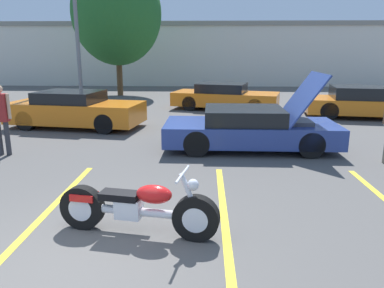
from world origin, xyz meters
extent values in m
plane|color=#514F4C|center=(0.00, 0.00, 0.00)|extent=(80.00, 80.00, 0.00)
cube|color=yellow|center=(-0.82, 1.54, 0.00)|extent=(0.12, 4.84, 0.01)
cube|color=yellow|center=(2.02, 1.54, 0.00)|extent=(0.12, 4.84, 0.01)
cube|color=beige|center=(0.00, 24.69, 2.20)|extent=(32.00, 4.00, 4.40)
cube|color=gray|center=(0.00, 24.69, 4.25)|extent=(32.00, 4.20, 0.30)
cylinder|color=slate|center=(-4.19, 13.81, 4.48)|extent=(0.18, 0.18, 8.97)
cylinder|color=brown|center=(-3.12, 17.34, 1.18)|extent=(0.32, 0.32, 2.35)
ellipsoid|color=#236028|center=(-3.12, 17.34, 4.44)|extent=(4.83, 4.83, 5.55)
cylinder|color=black|center=(1.60, 0.85, 0.32)|extent=(0.66, 0.27, 0.64)
cylinder|color=black|center=(-0.06, 1.15, 0.32)|extent=(0.66, 0.27, 0.64)
cylinder|color=silver|center=(1.60, 0.85, 0.32)|extent=(0.38, 0.23, 0.35)
cylinder|color=silver|center=(-0.06, 1.15, 0.32)|extent=(0.38, 0.23, 0.35)
cylinder|color=silver|center=(0.77, 1.00, 0.34)|extent=(1.43, 0.37, 0.12)
cube|color=silver|center=(0.65, 1.02, 0.38)|extent=(0.40, 0.30, 0.28)
ellipsoid|color=red|center=(1.02, 0.96, 0.62)|extent=(0.55, 0.36, 0.26)
cube|color=black|center=(0.52, 1.04, 0.56)|extent=(0.59, 0.35, 0.10)
cube|color=red|center=(-0.02, 1.14, 0.50)|extent=(0.39, 0.28, 0.10)
cylinder|color=silver|center=(1.51, 0.87, 0.65)|extent=(0.31, 0.12, 0.63)
cylinder|color=silver|center=(1.42, 0.88, 0.94)|extent=(0.16, 0.70, 0.04)
sphere|color=silver|center=(1.56, 0.86, 0.80)|extent=(0.16, 0.16, 0.16)
cylinder|color=silver|center=(0.42, 1.18, 0.28)|extent=(1.09, 0.28, 0.09)
cube|color=navy|center=(2.89, 5.79, 0.44)|extent=(4.46, 1.94, 0.52)
cube|color=black|center=(2.71, 5.79, 0.88)|extent=(2.02, 1.72, 0.38)
cylinder|color=black|center=(4.25, 4.94, 0.32)|extent=(0.65, 0.23, 0.64)
cylinder|color=black|center=(4.27, 6.60, 0.32)|extent=(0.65, 0.23, 0.64)
cylinder|color=black|center=(1.50, 4.98, 0.32)|extent=(0.65, 0.23, 0.64)
cylinder|color=black|center=(1.53, 6.64, 0.32)|extent=(0.65, 0.23, 0.64)
cube|color=navy|center=(4.15, 5.77, 1.33)|extent=(0.95, 1.74, 1.29)
cube|color=#4C4C51|center=(4.11, 5.77, 0.65)|extent=(0.61, 1.04, 0.28)
cube|color=orange|center=(2.58, 12.41, 0.46)|extent=(4.78, 2.88, 0.57)
cube|color=black|center=(2.41, 12.46, 0.93)|extent=(2.36, 2.07, 0.38)
cylinder|color=black|center=(3.72, 11.30, 0.31)|extent=(0.65, 0.37, 0.61)
cylinder|color=black|center=(4.12, 12.81, 0.31)|extent=(0.65, 0.37, 0.61)
cylinder|color=black|center=(1.04, 12.02, 0.31)|extent=(0.65, 0.37, 0.61)
cylinder|color=black|center=(1.45, 13.53, 0.31)|extent=(0.65, 0.37, 0.61)
cube|color=orange|center=(-2.60, 8.37, 0.51)|extent=(4.60, 2.45, 0.67)
cube|color=black|center=(-2.78, 8.40, 1.02)|extent=(2.20, 1.89, 0.36)
cylinder|color=black|center=(-1.39, 7.39, 0.31)|extent=(0.66, 0.32, 0.63)
cylinder|color=black|center=(-1.14, 8.92, 0.31)|extent=(0.66, 0.32, 0.63)
cylinder|color=black|center=(-4.07, 7.83, 0.31)|extent=(0.66, 0.32, 0.63)
cylinder|color=black|center=(-3.82, 9.36, 0.31)|extent=(0.66, 0.32, 0.63)
cube|color=orange|center=(7.64, 10.64, 0.46)|extent=(4.27, 2.52, 0.55)
cube|color=black|center=(7.48, 10.67, 0.95)|extent=(2.06, 1.99, 0.45)
cylinder|color=black|center=(6.28, 10.00, 0.33)|extent=(0.69, 0.32, 0.66)
cylinder|color=black|center=(6.55, 11.67, 0.33)|extent=(0.69, 0.32, 0.66)
cylinder|color=#333338|center=(-3.34, 4.94, 0.42)|extent=(0.12, 0.12, 0.84)
cylinder|color=#333338|center=(-3.14, 4.94, 0.42)|extent=(0.12, 0.12, 0.84)
cube|color=maroon|center=(-3.24, 4.94, 1.18)|extent=(0.36, 0.20, 0.67)
cylinder|color=tan|center=(-3.02, 4.94, 1.21)|extent=(0.08, 0.08, 0.60)
camera|label=1|loc=(1.71, -3.82, 2.55)|focal=35.00mm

